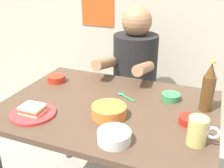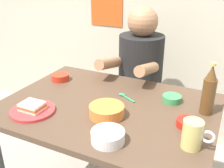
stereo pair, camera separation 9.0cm
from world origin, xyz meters
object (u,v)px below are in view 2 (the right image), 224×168
person_seated (140,64)px  plate_orange (33,111)px  rice_bowl_white (108,136)px  stool (138,113)px  beer_bottle (209,91)px  dining_table (108,120)px  sandwich (32,106)px  beer_mug (193,135)px

person_seated → plate_orange: 0.89m
rice_bowl_white → person_seated: bearing=101.9°
stool → beer_bottle: bearing=-43.5°
person_seated → plate_orange: person_seated is taller
dining_table → rice_bowl_white: rice_bowl_white is taller
stool → sandwich: sandwich is taller
sandwich → beer_bottle: size_ratio=0.42×
person_seated → rice_bowl_white: person_seated is taller
dining_table → sandwich: 0.40m
stool → rice_bowl_white: rice_bowl_white is taller
plate_orange → beer_bottle: bearing=25.1°
dining_table → beer_bottle: bearing=16.1°
person_seated → beer_mug: 0.94m
dining_table → plate_orange: 0.39m
beer_mug → beer_bottle: size_ratio=0.48×
person_seated → beer_bottle: size_ratio=2.75×
dining_table → beer_mug: (0.46, -0.17, 0.15)m
dining_table → person_seated: (-0.05, 0.62, 0.12)m
stool → beer_mug: bearing=-57.7°
person_seated → rice_bowl_white: size_ratio=5.14×
dining_table → beer_bottle: 0.54m
person_seated → sandwich: person_seated is taller
beer_bottle → rice_bowl_white: (-0.33, -0.42, -0.09)m
dining_table → beer_mug: bearing=-20.6°
plate_orange → rice_bowl_white: size_ratio=1.57×
stool → beer_bottle: (0.52, -0.49, 0.51)m
plate_orange → beer_bottle: 0.87m
person_seated → beer_mug: bearing=-57.4°
beer_mug → rice_bowl_white: bearing=-160.6°
person_seated → sandwich: 0.89m
sandwich → beer_mug: 0.77m
person_seated → beer_bottle: 0.72m
plate_orange → beer_bottle: (0.78, 0.36, 0.11)m
stool → rice_bowl_white: 1.02m
person_seated → sandwich: size_ratio=6.54×
sandwich → beer_mug: bearing=4.2°
beer_bottle → person_seated: bearing=137.2°
stool → sandwich: 0.99m
stool → beer_bottle: beer_bottle is taller
sandwich → rice_bowl_white: bearing=-7.1°
dining_table → beer_mug: size_ratio=8.73×
plate_orange → sandwich: 0.02m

